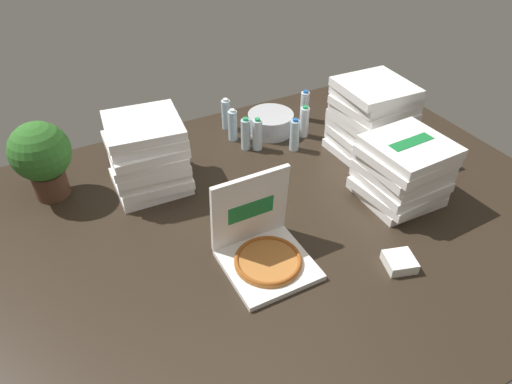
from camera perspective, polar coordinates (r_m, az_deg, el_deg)
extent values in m
cube|color=#2D2319|center=(2.48, 2.25, -3.61)|extent=(3.20, 2.40, 0.02)
cube|color=white|center=(2.22, 1.46, -8.82)|extent=(0.39, 0.39, 0.03)
cylinder|color=#B77033|center=(2.21, 1.47, -8.41)|extent=(0.32, 0.32, 0.02)
torus|color=#9C501E|center=(2.20, 1.47, -8.24)|extent=(0.32, 0.32, 0.02)
cube|color=white|center=(2.20, -0.75, -2.00)|extent=(0.39, 0.05, 0.39)
cube|color=#197A38|center=(2.19, -0.60, -2.21)|extent=(0.24, 0.01, 0.10)
cube|color=white|center=(3.06, 13.18, 5.21)|extent=(0.41, 0.41, 0.05)
cube|color=#197A38|center=(3.05, 13.25, 5.64)|extent=(0.26, 0.08, 0.00)
cube|color=white|center=(3.04, 13.43, 6.12)|extent=(0.41, 0.41, 0.05)
cube|color=white|center=(3.01, 13.59, 6.81)|extent=(0.40, 0.40, 0.05)
cube|color=#197A38|center=(2.99, 13.67, 7.26)|extent=(0.26, 0.07, 0.00)
cube|color=white|center=(3.00, 13.70, 7.88)|extent=(0.41, 0.41, 0.05)
cube|color=white|center=(2.97, 13.81, 8.69)|extent=(0.40, 0.40, 0.05)
cube|color=#197A38|center=(2.96, 13.89, 9.15)|extent=(0.26, 0.08, 0.00)
cube|color=white|center=(2.94, 14.14, 9.42)|extent=(0.40, 0.40, 0.05)
cube|color=white|center=(2.92, 14.20, 10.34)|extent=(0.41, 0.41, 0.05)
cube|color=white|center=(2.90, 14.31, 11.34)|extent=(0.39, 0.39, 0.05)
cube|color=white|center=(2.87, 14.34, 12.18)|extent=(0.41, 0.41, 0.05)
cube|color=white|center=(2.76, -12.68, 1.32)|extent=(0.41, 0.41, 0.05)
cube|color=white|center=(2.73, -12.51, 2.14)|extent=(0.43, 0.43, 0.05)
cube|color=white|center=(2.71, -12.83, 3.13)|extent=(0.44, 0.44, 0.05)
cube|color=white|center=(2.66, -12.96, 3.84)|extent=(0.43, 0.43, 0.05)
cube|color=white|center=(2.64, -13.24, 4.74)|extent=(0.43, 0.43, 0.05)
cube|color=white|center=(2.61, -13.37, 5.68)|extent=(0.41, 0.41, 0.05)
cube|color=#197A38|center=(2.59, -13.45, 6.19)|extent=(0.26, 0.08, 0.00)
cube|color=white|center=(2.60, -13.28, 6.92)|extent=(0.44, 0.44, 0.05)
cube|color=white|center=(2.58, -13.61, 7.89)|extent=(0.44, 0.44, 0.05)
cube|color=white|center=(2.73, 16.64, -0.04)|extent=(0.40, 0.40, 0.05)
cube|color=#197A38|center=(2.71, 16.74, 0.42)|extent=(0.26, 0.08, 0.00)
cube|color=white|center=(2.68, 16.84, 0.56)|extent=(0.43, 0.43, 0.05)
cube|color=white|center=(2.66, 17.18, 1.56)|extent=(0.40, 0.40, 0.05)
cube|color=white|center=(2.64, 17.36, 2.57)|extent=(0.41, 0.41, 0.05)
cube|color=white|center=(2.61, 17.48, 3.52)|extent=(0.40, 0.40, 0.05)
cube|color=#197A38|center=(2.59, 17.59, 4.01)|extent=(0.26, 0.07, 0.00)
cube|color=white|center=(2.57, 17.82, 4.23)|extent=(0.41, 0.41, 0.05)
cube|color=#197A38|center=(2.55, 17.94, 4.73)|extent=(0.26, 0.08, 0.00)
cube|color=white|center=(2.55, 18.26, 5.29)|extent=(0.41, 0.41, 0.05)
cube|color=#197A38|center=(2.54, 18.38, 5.80)|extent=(0.26, 0.08, 0.00)
cylinder|color=#B7BABF|center=(3.17, 1.79, 8.41)|extent=(0.30, 0.30, 0.13)
cylinder|color=silver|center=(3.07, -2.86, 8.06)|extent=(0.06, 0.06, 0.20)
cylinder|color=white|center=(3.02, -2.92, 9.86)|extent=(0.03, 0.03, 0.02)
cylinder|color=white|center=(3.32, 5.93, 10.34)|extent=(0.06, 0.06, 0.20)
cylinder|color=blue|center=(3.27, 6.06, 12.04)|extent=(0.03, 0.03, 0.02)
cylinder|color=silver|center=(2.97, 0.16, 6.95)|extent=(0.06, 0.06, 0.20)
cylinder|color=#239951|center=(2.92, 0.17, 8.80)|extent=(0.03, 0.03, 0.02)
cylinder|color=silver|center=(2.98, -1.26, 7.01)|extent=(0.06, 0.06, 0.20)
cylinder|color=#239951|center=(2.92, -1.29, 8.85)|extent=(0.03, 0.03, 0.02)
cylinder|color=white|center=(3.13, 5.88, 8.44)|extent=(0.06, 0.06, 0.20)
cylinder|color=#239951|center=(3.07, 6.01, 10.22)|extent=(0.03, 0.03, 0.02)
cylinder|color=silver|center=(2.97, 4.71, 6.87)|extent=(0.06, 0.06, 0.20)
cylinder|color=blue|center=(2.92, 4.82, 8.70)|extent=(0.03, 0.03, 0.02)
cylinder|color=silver|center=(3.20, -3.67, 9.38)|extent=(0.06, 0.06, 0.20)
cylinder|color=white|center=(3.15, -3.75, 11.12)|extent=(0.03, 0.03, 0.02)
cylinder|color=#513323|center=(2.83, -23.68, 0.96)|extent=(0.18, 0.18, 0.15)
sphere|color=#306F27|center=(2.72, -24.79, 4.51)|extent=(0.32, 0.32, 0.32)
cube|color=white|center=(2.32, 17.05, -8.13)|extent=(0.17, 0.17, 0.05)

